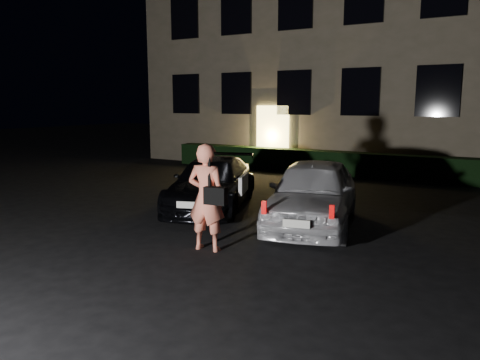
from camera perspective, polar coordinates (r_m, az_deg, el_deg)
The scene contains 6 objects.
ground at distance 8.17m, azimuth -8.54°, elevation -9.30°, with size 80.00×80.00×0.00m, color black.
building at distance 21.82m, azimuth 17.89°, elevation 17.89°, with size 20.00×8.11×12.00m.
hedge at distance 17.34m, azimuth 13.71°, elevation 1.89°, with size 15.00×0.70×0.85m, color black.
sedan at distance 11.72m, azimuth -3.39°, elevation -0.40°, with size 3.08×4.57×1.23m.
hatch at distance 10.11m, azimuth 8.89°, elevation -1.52°, with size 2.62×4.45×1.42m.
man at distance 8.26m, azimuth -4.07°, elevation -2.10°, with size 0.84×0.56×1.91m.
Camera 1 is at (4.90, -6.00, 2.60)m, focal length 35.00 mm.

